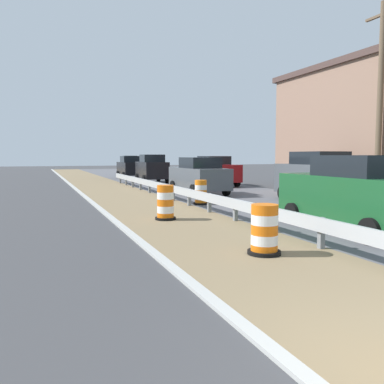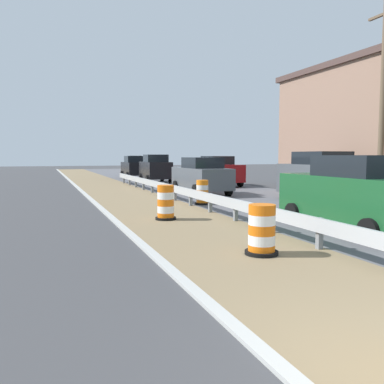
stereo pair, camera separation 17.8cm
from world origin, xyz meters
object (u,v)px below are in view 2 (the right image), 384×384
at_px(traffic_barrel_close, 166,204).
at_px(car_mid_far_lane, 135,163).
at_px(car_distant_b, 135,167).
at_px(traffic_barrel_mid, 202,193).
at_px(car_lead_near_lane, 155,169).
at_px(utility_pole_near, 383,101).
at_px(car_trailing_far_lane, 355,194).
at_px(car_lead_far_lane, 201,176).
at_px(car_distant_a, 153,165).
at_px(car_distant_c, 323,177).
at_px(traffic_barrel_nearest, 262,232).
at_px(car_trailing_near_lane, 218,171).

distance_m(traffic_barrel_close, car_mid_far_lane, 40.55).
distance_m(car_mid_far_lane, car_distant_b, 16.59).
height_order(traffic_barrel_close, traffic_barrel_mid, traffic_barrel_close).
xyz_separation_m(car_lead_near_lane, utility_pole_near, (4.86, -17.14, 3.20)).
relative_size(car_mid_far_lane, car_trailing_far_lane, 0.87).
distance_m(car_lead_near_lane, car_trailing_far_lane, 21.36).
xyz_separation_m(car_lead_far_lane, utility_pole_near, (5.03, -7.21, 3.27)).
distance_m(car_lead_near_lane, car_distant_a, 13.46).
relative_size(car_lead_near_lane, utility_pole_near, 0.50).
distance_m(car_lead_far_lane, car_distant_b, 15.92).
bearing_deg(traffic_barrel_close, car_trailing_far_lane, -41.77).
relative_size(traffic_barrel_close, car_distant_c, 0.24).
height_order(traffic_barrel_mid, car_lead_near_lane, car_lead_near_lane).
height_order(traffic_barrel_close, car_lead_near_lane, car_lead_near_lane).
xyz_separation_m(car_lead_far_lane, car_distant_a, (3.49, 22.98, 0.03)).
distance_m(traffic_barrel_mid, car_lead_far_lane, 4.71).
bearing_deg(car_lead_near_lane, traffic_barrel_close, 167.81).
xyz_separation_m(car_mid_far_lane, car_distant_c, (0.08, -37.68, 0.10)).
relative_size(traffic_barrel_nearest, car_lead_near_lane, 0.26).
distance_m(traffic_barrel_mid, car_trailing_far_lane, 7.26).
bearing_deg(traffic_barrel_nearest, car_distant_a, 78.56).
distance_m(car_trailing_near_lane, utility_pole_near, 12.95).
bearing_deg(traffic_barrel_close, car_lead_near_lane, 75.76).
bearing_deg(car_mid_far_lane, car_distant_a, 2.26).
relative_size(car_distant_a, car_distant_c, 0.98).
relative_size(car_trailing_near_lane, car_lead_far_lane, 0.97).
distance_m(car_mid_far_lane, car_distant_c, 37.68).
bearing_deg(car_lead_near_lane, car_trailing_near_lane, -144.09).
relative_size(car_distant_b, car_distant_c, 0.88).
bearing_deg(car_distant_a, car_lead_far_lane, -7.63).
xyz_separation_m(car_distant_a, utility_pole_near, (1.54, -30.19, 3.25)).
height_order(car_trailing_near_lane, car_trailing_far_lane, car_trailing_far_lane).
xyz_separation_m(traffic_barrel_nearest, car_trailing_near_lane, (7.08, 17.99, 0.53)).
distance_m(car_distant_a, car_distant_c, 28.54).
distance_m(car_trailing_near_lane, car_mid_far_lane, 26.90).
bearing_deg(traffic_barrel_mid, car_lead_far_lane, 68.83).
bearing_deg(car_mid_far_lane, car_distant_b, -10.32).
bearing_deg(car_distant_a, car_distant_c, 1.08).
bearing_deg(car_distant_c, traffic_barrel_mid, -102.69).
xyz_separation_m(traffic_barrel_nearest, traffic_barrel_close, (-0.55, 5.09, 0.03)).
bearing_deg(utility_pole_near, car_distant_c, 132.38).
bearing_deg(car_lead_near_lane, car_distant_a, -12.20).
bearing_deg(traffic_barrel_nearest, car_distant_c, 44.73).
xyz_separation_m(traffic_barrel_close, traffic_barrel_mid, (2.60, 3.31, -0.04)).
height_order(car_distant_a, utility_pole_near, utility_pole_near).
height_order(car_trailing_far_lane, car_distant_c, car_distant_c).
relative_size(traffic_barrel_nearest, utility_pole_near, 0.13).
xyz_separation_m(traffic_barrel_mid, car_distant_b, (1.59, 20.29, 0.54)).
distance_m(car_lead_far_lane, car_mid_far_lane, 32.30).
distance_m(traffic_barrel_close, car_trailing_near_lane, 14.99).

